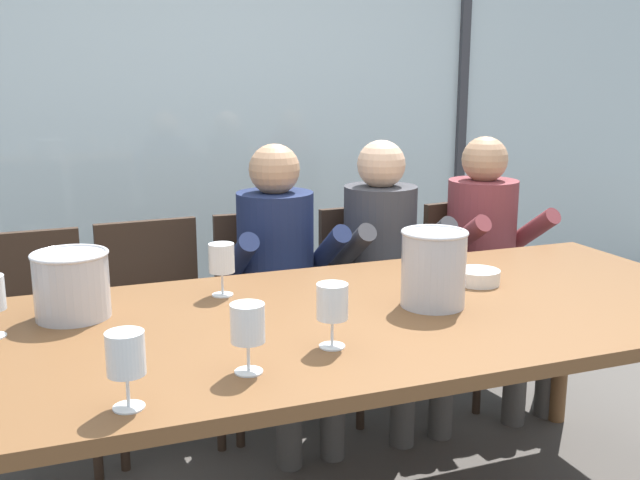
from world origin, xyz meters
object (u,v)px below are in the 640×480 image
(chair_near_window_right, at_px, (472,280))
(person_maroon_top, at_px, (491,250))
(tasting_bowl, at_px, (478,277))
(chair_near_curtain, at_px, (31,331))
(dining_table, at_px, (360,332))
(ice_bucket_secondary, at_px, (434,267))
(chair_left_of_center, at_px, (155,313))
(ice_bucket_primary, at_px, (72,284))
(wine_glass_near_bucket, at_px, (222,259))
(chair_center, at_px, (268,300))
(wine_glass_spare_empty, at_px, (332,305))
(chair_right_of_center, at_px, (371,289))
(wine_glass_by_right_taster, at_px, (248,326))
(person_charcoal_jacket, at_px, (388,260))
(person_navy_polo, at_px, (282,271))
(wine_glass_center_pour, at_px, (126,357))

(chair_near_window_right, bearing_deg, person_maroon_top, -91.12)
(tasting_bowl, bearing_deg, chair_near_curtain, 151.59)
(dining_table, distance_m, chair_near_window_right, 1.38)
(chair_near_window_right, relative_size, ice_bucket_secondary, 3.68)
(chair_left_of_center, distance_m, ice_bucket_primary, 0.87)
(dining_table, relative_size, wine_glass_near_bucket, 14.30)
(chair_center, xyz_separation_m, wine_glass_spare_empty, (-0.19, -1.23, 0.37))
(chair_near_curtain, distance_m, chair_right_of_center, 1.46)
(wine_glass_by_right_taster, relative_size, wine_glass_spare_empty, 1.00)
(tasting_bowl, xyz_separation_m, wine_glass_near_bucket, (-0.86, 0.18, 0.10))
(ice_bucket_secondary, relative_size, tasting_bowl, 1.60)
(wine_glass_near_bucket, bearing_deg, ice_bucket_primary, -172.91)
(ice_bucket_primary, distance_m, ice_bucket_secondary, 1.09)
(chair_left_of_center, relative_size, person_charcoal_jacket, 0.74)
(person_charcoal_jacket, bearing_deg, person_navy_polo, 178.10)
(person_navy_polo, xyz_separation_m, wine_glass_by_right_taster, (-0.45, -1.14, 0.20))
(person_navy_polo, bearing_deg, dining_table, -92.13)
(ice_bucket_secondary, height_order, wine_glass_spare_empty, ice_bucket_secondary)
(person_charcoal_jacket, bearing_deg, chair_left_of_center, 168.50)
(person_navy_polo, bearing_deg, ice_bucket_primary, -147.57)
(person_navy_polo, xyz_separation_m, ice_bucket_primary, (-0.83, -0.56, 0.18))
(wine_glass_center_pour, bearing_deg, ice_bucket_secondary, 22.39)
(ice_bucket_primary, bearing_deg, ice_bucket_secondary, -14.90)
(wine_glass_center_pour, bearing_deg, tasting_bowl, 24.26)
(person_navy_polo, distance_m, wine_glass_center_pour, 1.46)
(person_maroon_top, relative_size, wine_glass_near_bucket, 6.93)
(ice_bucket_primary, xyz_separation_m, wine_glass_spare_empty, (0.63, -0.50, 0.01))
(chair_near_window_right, bearing_deg, person_navy_polo, 178.89)
(chair_near_curtain, distance_m, person_navy_polo, 1.00)
(person_maroon_top, height_order, ice_bucket_secondary, person_maroon_top)
(chair_near_window_right, height_order, wine_glass_spare_empty, wine_glass_spare_empty)
(chair_near_curtain, height_order, ice_bucket_primary, ice_bucket_primary)
(ice_bucket_secondary, xyz_separation_m, wine_glass_by_right_taster, (-0.68, -0.30, -0.01))
(ice_bucket_primary, relative_size, wine_glass_spare_empty, 1.30)
(wine_glass_center_pour, distance_m, wine_glass_by_right_taster, 0.31)
(chair_left_of_center, bearing_deg, wine_glass_by_right_taster, -90.59)
(wine_glass_by_right_taster, bearing_deg, person_maroon_top, 38.14)
(chair_left_of_center, xyz_separation_m, ice_bucket_secondary, (0.73, -1.01, 0.38))
(chair_near_curtain, bearing_deg, ice_bucket_secondary, -40.50)
(dining_table, relative_size, person_charcoal_jacket, 2.06)
(person_navy_polo, height_order, ice_bucket_secondary, person_navy_polo)
(dining_table, distance_m, person_charcoal_jacket, 0.95)
(chair_right_of_center, distance_m, wine_glass_near_bucket, 1.13)
(chair_left_of_center, height_order, wine_glass_near_bucket, wine_glass_near_bucket)
(chair_right_of_center, bearing_deg, wine_glass_by_right_taster, -128.06)
(person_charcoal_jacket, bearing_deg, chair_near_window_right, 11.07)
(chair_right_of_center, height_order, person_navy_polo, person_navy_polo)
(ice_bucket_secondary, bearing_deg, chair_left_of_center, 125.84)
(wine_glass_center_pour, relative_size, wine_glass_spare_empty, 1.00)
(chair_right_of_center, xyz_separation_m, wine_glass_spare_empty, (-0.68, -1.21, 0.37))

